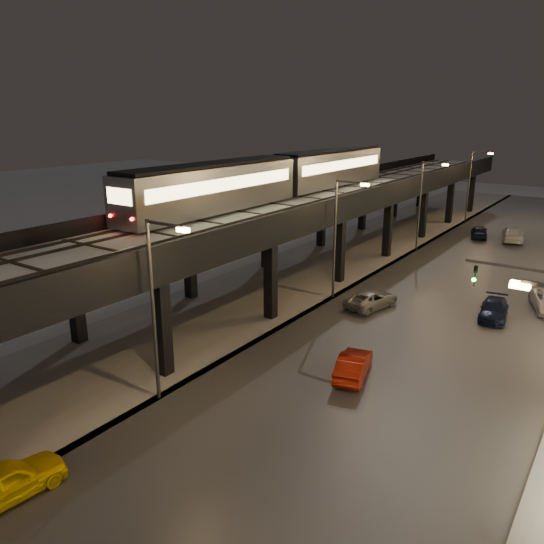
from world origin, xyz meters
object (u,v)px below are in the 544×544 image
Objects in this scene: car_onc_white at (494,310)px; car_mid_dark at (513,235)px; car_far_white at (479,232)px; car_near_white at (353,366)px; car_mid_silver at (371,300)px; subway_train at (281,176)px; car_taxi at (6,483)px.

car_mid_dark is at bearing 90.27° from car_onc_white.
car_far_white is at bearing 97.95° from car_onc_white.
car_near_white is 0.95× the size of car_onc_white.
car_near_white is at bearing 121.88° from car_mid_silver.
car_onc_white is at bearing 86.93° from car_mid_dark.
car_onc_white is at bearing -122.42° from car_near_white.
car_mid_silver is at bearing -23.76° from subway_train.
car_taxi reaches higher than car_near_white.
car_mid_dark is 3.46m from car_far_white.
car_mid_silver is 28.21m from car_mid_dark.
car_near_white is 0.77× the size of car_mid_dark.
subway_train is 14.39m from car_mid_silver.
car_taxi is at bearing -117.98° from car_onc_white.
subway_train is at bearing -68.84° from car_taxi.
car_far_white is at bearing 62.80° from subway_train.
car_mid_dark is at bearing -91.36° from car_taxi.
car_mid_dark is at bearing -85.75° from car_mid_silver.
car_onc_white is (7.19, -24.83, -0.08)m from car_far_white.
car_taxi is at bearing 72.06° from car_far_white.
car_taxi is 0.99× the size of car_onc_white.
car_far_white is (3.12, 53.52, -0.02)m from car_taxi.
subway_train is at bearing 45.13° from car_mid_dark.
car_onc_white is (4.17, 13.03, -0.05)m from car_near_white.
car_mid_silver is 27.64m from car_far_white.
car_near_white is 38.15m from car_mid_dark.
car_mid_silver is 1.06× the size of car_onc_white.
car_taxi reaches higher than car_far_white.
car_mid_dark is 1.28× the size of car_far_white.
car_mid_silver is at bearing -168.37° from car_onc_white.
car_far_white is (11.69, 22.75, -7.65)m from subway_train.
subway_train reaches higher than car_onc_white.
car_near_white is at bearing 77.81° from car_mid_dark.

